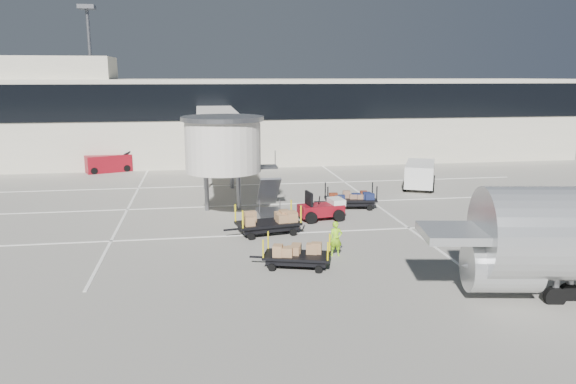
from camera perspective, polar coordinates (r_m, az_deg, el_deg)
name	(u,v)px	position (r m, az deg, el deg)	size (l,w,h in m)	color
ground	(310,244)	(28.51, 2.22, -5.25)	(140.00, 140.00, 0.00)	#B6B1A3
lane_markings	(273,203)	(37.31, -1.57, -1.14)	(40.00, 30.00, 0.02)	white
terminal	(249,118)	(57.05, -4.00, 7.47)	(64.00, 12.11, 15.20)	beige
jet_bridge	(219,135)	(39.23, -6.98, 5.74)	(5.70, 20.40, 6.03)	silver
baggage_tug	(322,209)	(33.05, 3.48, -1.75)	(2.79, 2.01, 1.72)	maroon
suitcase_cart	(349,199)	(36.02, 6.26, -0.76)	(4.03, 1.96, 1.55)	black
box_cart_near	(300,256)	(24.84, 1.18, -6.50)	(3.66, 2.23, 1.41)	black
box_cart_far	(267,223)	(30.00, -2.18, -3.13)	(4.18, 2.25, 1.60)	black
ground_worker	(336,239)	(26.47, 4.88, -4.75)	(0.60, 0.40, 1.66)	#8EDD17
minivan	(420,172)	(43.66, 13.26, 1.94)	(3.87, 5.36, 1.89)	white
belt_loader	(109,163)	(51.92, -17.74, 2.79)	(4.34, 2.87, 1.96)	maroon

